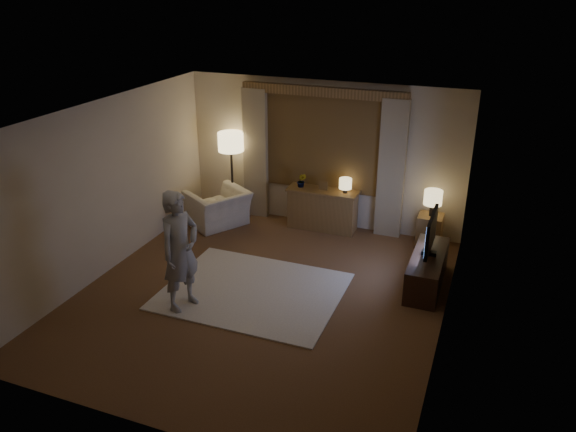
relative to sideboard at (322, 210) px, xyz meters
The scene contains 13 objects.
room 2.23m from the sideboard, 92.90° to the right, with size 5.04×5.54×2.64m.
rug 2.50m from the sideboard, 95.92° to the right, with size 2.50×2.00×0.02m, color beige.
sideboard is the anchor object (origin of this frame).
picture_frame 0.45m from the sideboard, behind, with size 0.16×0.02×0.20m, color brown.
plant 0.64m from the sideboard, behind, with size 0.17×0.13×0.30m, color #999999.
table_lamp_sideboard 0.68m from the sideboard, ahead, with size 0.22×0.22×0.30m.
floor_lamp 2.03m from the sideboard, behind, with size 0.47×0.47×1.60m.
armchair 1.89m from the sideboard, 163.75° to the right, with size 1.00×0.87×0.65m, color beige.
side_table 1.90m from the sideboard, ahead, with size 0.40×0.40×0.56m, color brown.
table_lamp_side 1.96m from the sideboard, ahead, with size 0.30×0.30×0.44m.
tv_stand 2.47m from the sideboard, 33.90° to the right, with size 0.45×1.40×0.50m, color black.
tv 2.52m from the sideboard, 33.93° to the right, with size 0.21×0.87×0.63m.
person 3.35m from the sideboard, 106.99° to the right, with size 0.61×0.40×1.68m, color #A19D95.
Camera 1 is at (2.84, -6.33, 4.22)m, focal length 35.00 mm.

